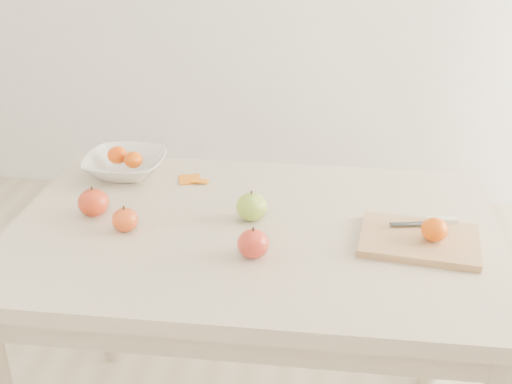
# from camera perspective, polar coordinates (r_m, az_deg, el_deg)

# --- Properties ---
(table) EXTENTS (1.20, 0.80, 0.75)m
(table) POSITION_cam_1_polar(r_m,az_deg,el_deg) (1.63, -0.22, -6.10)
(table) COLOR beige
(table) RESTS_ON ground
(cutting_board) EXTENTS (0.30, 0.23, 0.02)m
(cutting_board) POSITION_cam_1_polar(r_m,az_deg,el_deg) (1.56, 14.29, -4.17)
(cutting_board) COLOR tan
(cutting_board) RESTS_ON table
(board_tangerine) EXTENTS (0.06, 0.06, 0.05)m
(board_tangerine) POSITION_cam_1_polar(r_m,az_deg,el_deg) (1.53, 15.58, -3.22)
(board_tangerine) COLOR orange
(board_tangerine) RESTS_ON cutting_board
(fruit_bowl) EXTENTS (0.23, 0.23, 0.06)m
(fruit_bowl) POSITION_cam_1_polar(r_m,az_deg,el_deg) (1.89, -11.53, 2.37)
(fruit_bowl) COLOR white
(fruit_bowl) RESTS_ON table
(bowl_tangerine_near) EXTENTS (0.06, 0.06, 0.05)m
(bowl_tangerine_near) POSITION_cam_1_polar(r_m,az_deg,el_deg) (1.90, -12.22, 3.24)
(bowl_tangerine_near) COLOR #D25007
(bowl_tangerine_near) RESTS_ON fruit_bowl
(bowl_tangerine_far) EXTENTS (0.05, 0.05, 0.05)m
(bowl_tangerine_far) POSITION_cam_1_polar(r_m,az_deg,el_deg) (1.86, -10.85, 2.84)
(bowl_tangerine_far) COLOR #DD5C07
(bowl_tangerine_far) RESTS_ON fruit_bowl
(orange_peel_a) EXTENTS (0.07, 0.06, 0.01)m
(orange_peel_a) POSITION_cam_1_polar(r_m,az_deg,el_deg) (1.83, -5.91, 1.00)
(orange_peel_a) COLOR #D1640E
(orange_peel_a) RESTS_ON table
(orange_peel_b) EXTENTS (0.05, 0.04, 0.01)m
(orange_peel_b) POSITION_cam_1_polar(r_m,az_deg,el_deg) (1.82, -4.98, 0.92)
(orange_peel_b) COLOR orange
(orange_peel_b) RESTS_ON table
(paring_knife) EXTENTS (0.17, 0.06, 0.01)m
(paring_knife) POSITION_cam_1_polar(r_m,az_deg,el_deg) (1.62, 15.73, -2.51)
(paring_knife) COLOR white
(paring_knife) RESTS_ON cutting_board
(apple_green) EXTENTS (0.08, 0.08, 0.07)m
(apple_green) POSITION_cam_1_polar(r_m,az_deg,el_deg) (1.60, -0.39, -1.31)
(apple_green) COLOR #70A12A
(apple_green) RESTS_ON table
(apple_red_c) EXTENTS (0.07, 0.07, 0.07)m
(apple_red_c) POSITION_cam_1_polar(r_m,az_deg,el_deg) (1.45, -0.25, -4.60)
(apple_red_c) COLOR maroon
(apple_red_c) RESTS_ON table
(apple_red_b) EXTENTS (0.08, 0.08, 0.07)m
(apple_red_b) POSITION_cam_1_polar(r_m,az_deg,el_deg) (1.67, -14.26, -0.90)
(apple_red_b) COLOR maroon
(apple_red_b) RESTS_ON table
(apple_red_d) EXTENTS (0.06, 0.06, 0.06)m
(apple_red_d) POSITION_cam_1_polar(r_m,az_deg,el_deg) (1.59, -11.57, -2.43)
(apple_red_d) COLOR #A41B0D
(apple_red_d) RESTS_ON table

